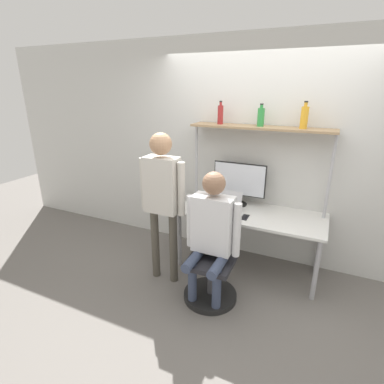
{
  "coord_description": "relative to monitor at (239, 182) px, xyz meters",
  "views": [
    {
      "loc": [
        0.73,
        -2.82,
        2.13
      ],
      "look_at": [
        -0.51,
        -0.15,
        1.08
      ],
      "focal_mm": 28.0,
      "sensor_mm": 36.0,
      "label": 1
    }
  ],
  "objects": [
    {
      "name": "person_seated",
      "position": [
        0.01,
        -0.93,
        -0.22
      ],
      "size": [
        0.57,
        0.47,
        1.38
      ],
      "color": "#38425B",
      "rests_on": "ground_plane"
    },
    {
      "name": "bottle_amber",
      "position": [
        0.66,
        0.01,
        0.79
      ],
      "size": [
        0.08,
        0.08,
        0.28
      ],
      "color": "gold",
      "rests_on": "shelf_unit"
    },
    {
      "name": "ground_plane",
      "position": [
        0.21,
        -0.57,
        -1.03
      ],
      "size": [
        12.0,
        12.0,
        0.0
      ],
      "primitive_type": "plane",
      "color": "slate"
    },
    {
      "name": "office_chair",
      "position": [
        0.0,
        -0.88,
        -0.75
      ],
      "size": [
        0.56,
        0.56,
        0.92
      ],
      "color": "black",
      "rests_on": "ground_plane"
    },
    {
      "name": "shelf_unit",
      "position": [
        0.21,
        0.01,
        0.43
      ],
      "size": [
        1.6,
        0.29,
        1.7
      ],
      "color": "#997A56",
      "rests_on": "ground_plane"
    },
    {
      "name": "desk",
      "position": [
        0.21,
        -0.19,
        -0.37
      ],
      "size": [
        1.69,
        0.71,
        0.73
      ],
      "color": "silver",
      "rests_on": "ground_plane"
    },
    {
      "name": "cell_phone",
      "position": [
        0.19,
        -0.36,
        -0.29
      ],
      "size": [
        0.07,
        0.15,
        0.01
      ],
      "color": "black",
      "rests_on": "desk"
    },
    {
      "name": "bottle_green",
      "position": [
        0.2,
        0.01,
        0.78
      ],
      "size": [
        0.08,
        0.08,
        0.24
      ],
      "color": "#2D8C3F",
      "rests_on": "shelf_unit"
    },
    {
      "name": "laptop",
      "position": [
        -0.04,
        -0.27,
        -0.23
      ],
      "size": [
        0.29,
        0.25,
        0.23
      ],
      "color": "#BCBCC1",
      "rests_on": "desk"
    },
    {
      "name": "bottle_red",
      "position": [
        -0.27,
        0.01,
        0.78
      ],
      "size": [
        0.07,
        0.07,
        0.26
      ],
      "color": "maroon",
      "rests_on": "shelf_unit"
    },
    {
      "name": "wall_back",
      "position": [
        0.21,
        0.19,
        0.32
      ],
      "size": [
        8.0,
        0.06,
        2.7
      ],
      "color": "silver",
      "rests_on": "ground_plane"
    },
    {
      "name": "monitor",
      "position": [
        0.0,
        0.0,
        0.0
      ],
      "size": [
        0.64,
        0.22,
        0.53
      ],
      "color": "black",
      "rests_on": "desk"
    },
    {
      "name": "person_standing",
      "position": [
        -0.6,
        -0.81,
        0.05
      ],
      "size": [
        0.53,
        0.23,
        1.69
      ],
      "color": "#4C473D",
      "rests_on": "ground_plane"
    }
  ]
}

